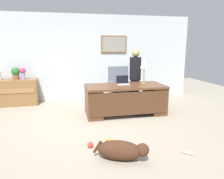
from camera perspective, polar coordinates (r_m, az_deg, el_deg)
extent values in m
plane|color=#9E937F|center=(4.66, -3.28, -9.99)|extent=(12.00, 12.00, 0.00)
cube|color=silver|center=(6.92, -6.89, 8.54)|extent=(7.00, 0.12, 2.70)
cube|color=brown|center=(6.98, 0.51, 12.11)|extent=(0.84, 0.03, 0.56)
cube|color=gray|center=(6.96, 0.55, 12.11)|extent=(0.76, 0.01, 0.48)
cube|color=brown|center=(5.34, 3.58, 0.92)|extent=(1.99, 0.93, 0.05)
cube|color=brown|center=(5.26, -5.04, -3.45)|extent=(0.36, 0.87, 0.70)
cube|color=brown|center=(5.70, 11.43, -2.47)|extent=(0.36, 0.87, 0.70)
cube|color=#4E2F1C|center=(5.01, 4.88, -3.80)|extent=(1.89, 0.04, 0.56)
cube|color=olive|center=(6.83, -24.64, -0.71)|extent=(1.24, 0.48, 0.76)
cube|color=#A16F40|center=(6.57, -25.14, -0.38)|extent=(1.14, 0.02, 0.14)
cube|color=slate|center=(6.26, 2.19, -0.78)|extent=(0.60, 0.58, 0.18)
cylinder|color=black|center=(6.31, 2.18, -2.81)|extent=(0.10, 0.10, 0.28)
cylinder|color=black|center=(6.34, 2.17, -3.82)|extent=(0.52, 0.52, 0.05)
cube|color=slate|center=(6.41, 1.68, 3.35)|extent=(0.60, 0.12, 0.66)
cube|color=slate|center=(6.16, -0.13, 0.93)|extent=(0.08, 0.50, 0.22)
cube|color=slate|center=(6.29, 4.50, 1.12)|extent=(0.08, 0.50, 0.22)
cylinder|color=#262323|center=(6.11, 6.18, -0.94)|extent=(0.26, 0.26, 0.78)
cylinder|color=black|center=(6.00, 6.33, 5.66)|extent=(0.32, 0.32, 0.63)
sphere|color=#8D934E|center=(5.97, 6.42, 9.71)|extent=(0.22, 0.22, 0.22)
ellipsoid|color=#472819|center=(3.37, 2.03, -16.10)|extent=(0.76, 0.56, 0.30)
sphere|color=#472819|center=(3.32, 8.26, -15.88)|extent=(0.20, 0.20, 0.20)
cylinder|color=#472819|center=(3.42, -3.99, -15.25)|extent=(0.15, 0.10, 0.21)
cube|color=#B2B5BA|center=(5.40, 3.08, 1.39)|extent=(0.32, 0.22, 0.01)
cube|color=black|center=(5.48, 2.81, 2.74)|extent=(0.32, 0.01, 0.21)
cylinder|color=#9E8447|center=(5.61, 8.56, 1.71)|extent=(0.16, 0.16, 0.02)
cylinder|color=#9E8447|center=(5.58, 8.62, 3.81)|extent=(0.02, 0.02, 0.39)
cone|color=silver|center=(5.55, 8.71, 6.74)|extent=(0.22, 0.22, 0.18)
cylinder|color=#A295D6|center=(6.70, -22.92, 3.34)|extent=(0.13, 0.13, 0.18)
sphere|color=#C93C70|center=(6.68, -23.03, 4.71)|extent=(0.17, 0.17, 0.17)
cylinder|color=brown|center=(6.74, -24.54, 3.06)|extent=(0.18, 0.18, 0.14)
sphere|color=#2F6F33|center=(6.72, -24.66, 4.49)|extent=(0.24, 0.24, 0.24)
sphere|color=#E53F33|center=(3.77, -5.88, -14.66)|extent=(0.10, 0.10, 0.10)
ellipsoid|color=beige|center=(3.76, 19.71, -15.87)|extent=(0.16, 0.16, 0.05)
ellipsoid|color=orange|center=(3.97, -0.43, -13.55)|extent=(0.19, 0.11, 0.05)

